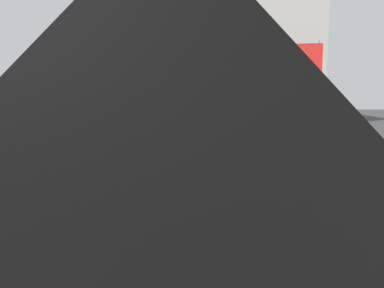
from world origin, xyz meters
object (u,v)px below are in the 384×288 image
traffic_cone_far_lane (170,176)px  arrow_board_trailer (215,151)px  pickup_car (92,150)px  traffic_cone_mid_lane (164,215)px  box_truck (275,98)px  highway_guide_sign (303,69)px

traffic_cone_far_lane → arrow_board_trailer: bearing=75.8°
arrow_board_trailer → pickup_car: bearing=-146.8°
traffic_cone_mid_lane → traffic_cone_far_lane: traffic_cone_far_lane is taller
box_truck → traffic_cone_far_lane: (-2.69, -7.73, -1.47)m
arrow_board_trailer → box_truck: box_truck is taller
arrow_board_trailer → highway_guide_sign: 14.05m
box_truck → highway_guide_sign: size_ratio=1.51×
box_truck → highway_guide_sign: highway_guide_sign is taller
arrow_board_trailer → pickup_car: size_ratio=0.57×
arrow_board_trailer → traffic_cone_mid_lane: 5.33m
box_truck → pickup_car: box_truck is taller
pickup_car → box_truck: bearing=54.8°
highway_guide_sign → traffic_cone_far_lane: (-4.94, -15.97, -3.05)m
traffic_cone_mid_lane → arrow_board_trailer: bearing=85.6°
pickup_car → arrow_board_trailer: bearing=33.2°
traffic_cone_mid_lane → box_truck: bearing=76.8°
arrow_board_trailer → pickup_car: (-2.71, -1.78, 0.22)m
box_truck → pickup_car: size_ratio=1.58×
traffic_cone_mid_lane → traffic_cone_far_lane: (-0.32, 2.42, 0.05)m
traffic_cone_mid_lane → pickup_car: bearing=123.1°
box_truck → traffic_cone_mid_lane: bearing=-103.2°
traffic_cone_mid_lane → highway_guide_sign: bearing=75.9°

